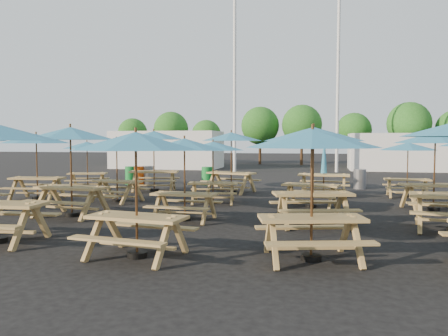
% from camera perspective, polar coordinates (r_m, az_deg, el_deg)
% --- Properties ---
extents(ground, '(120.00, 120.00, 0.00)m').
position_cam_1_polar(ground, '(14.29, -1.27, -4.77)').
color(ground, black).
rests_on(ground, ground).
extents(picnic_unit_2, '(2.61, 2.61, 2.33)m').
position_cam_1_polar(picnic_unit_2, '(16.76, -23.32, 3.18)').
color(picnic_unit_2, '#A68149').
rests_on(picnic_unit_2, ground).
extents(picnic_unit_3, '(2.55, 2.55, 2.05)m').
position_cam_1_polar(picnic_unit_3, '(19.79, -17.46, 2.60)').
color(picnic_unit_3, '#A68149').
rests_on(picnic_unit_3, ground).
extents(picnic_unit_5, '(2.73, 2.73, 2.47)m').
position_cam_1_polar(picnic_unit_5, '(12.59, -19.43, 3.78)').
color(picnic_unit_5, '#A68149').
rests_on(picnic_unit_5, ground).
extents(picnic_unit_6, '(2.68, 2.68, 2.16)m').
position_cam_1_polar(picnic_unit_6, '(15.20, -13.85, 2.78)').
color(picnic_unit_6, '#A68149').
rests_on(picnic_unit_6, ground).
extents(picnic_unit_7, '(2.98, 2.98, 2.50)m').
position_cam_1_polar(picnic_unit_7, '(18.14, -9.16, 3.89)').
color(picnic_unit_7, '#A68149').
rests_on(picnic_unit_7, ground).
extents(picnic_unit_8, '(2.54, 2.54, 2.25)m').
position_cam_1_polar(picnic_unit_8, '(7.80, -11.45, 2.74)').
color(picnic_unit_8, '#A68149').
rests_on(picnic_unit_8, ground).
extents(picnic_unit_9, '(2.26, 2.26, 2.15)m').
position_cam_1_polar(picnic_unit_9, '(11.31, -5.19, 2.61)').
color(picnic_unit_9, '#A68149').
rests_on(picnic_unit_9, ground).
extents(picnic_unit_10, '(2.37, 2.37, 2.07)m').
position_cam_1_polar(picnic_unit_10, '(14.41, -1.45, 2.53)').
color(picnic_unit_10, '#A68149').
rests_on(picnic_unit_10, ground).
extents(picnic_unit_11, '(3.06, 3.06, 2.44)m').
position_cam_1_polar(picnic_unit_11, '(17.43, 0.96, 3.76)').
color(picnic_unit_11, '#A68149').
rests_on(picnic_unit_11, ground).
extents(picnic_unit_12, '(2.81, 2.81, 2.29)m').
position_cam_1_polar(picnic_unit_12, '(7.61, 11.48, 3.02)').
color(picnic_unit_12, '#A68149').
rests_on(picnic_unit_12, ground).
extents(picnic_unit_13, '(2.98, 2.98, 2.43)m').
position_cam_1_polar(picnic_unit_13, '(10.81, 11.60, 3.77)').
color(picnic_unit_13, '#A68149').
rests_on(picnic_unit_13, ground).
extents(picnic_unit_14, '(2.60, 2.60, 2.18)m').
position_cam_1_polar(picnic_unit_14, '(13.73, 11.35, 2.82)').
color(picnic_unit_14, '#A68149').
rests_on(picnic_unit_14, ground).
extents(picnic_unit_15, '(1.99, 1.76, 2.43)m').
position_cam_1_polar(picnic_unit_15, '(16.95, 12.92, -0.16)').
color(picnic_unit_15, '#A68149').
rests_on(picnic_unit_15, ground).
extents(picnic_unit_18, '(2.73, 2.73, 2.35)m').
position_cam_1_polar(picnic_unit_18, '(14.34, 25.88, 3.17)').
color(picnic_unit_18, '#A68149').
rests_on(picnic_unit_18, ground).
extents(picnic_unit_19, '(2.13, 2.13, 2.03)m').
position_cam_1_polar(picnic_unit_19, '(17.31, 22.90, 2.32)').
color(picnic_unit_19, '#A68149').
rests_on(picnic_unit_19, ground).
extents(waste_bin_0, '(0.53, 0.53, 0.85)m').
position_cam_1_polar(waste_bin_0, '(21.32, -12.07, -0.94)').
color(waste_bin_0, '#177F30').
rests_on(waste_bin_0, ground).
extents(waste_bin_1, '(0.53, 0.53, 0.85)m').
position_cam_1_polar(waste_bin_1, '(21.26, -11.09, -0.94)').
color(waste_bin_1, '#D9480C').
rests_on(waste_bin_1, ground).
extents(waste_bin_2, '(0.53, 0.53, 0.85)m').
position_cam_1_polar(waste_bin_2, '(21.49, -9.76, -0.88)').
color(waste_bin_2, gray).
rests_on(waste_bin_2, ground).
extents(waste_bin_3, '(0.53, 0.53, 0.85)m').
position_cam_1_polar(waste_bin_3, '(21.31, -9.91, -0.92)').
color(waste_bin_3, gray).
rests_on(waste_bin_3, ground).
extents(waste_bin_4, '(0.53, 0.53, 0.85)m').
position_cam_1_polar(waste_bin_4, '(20.52, -2.19, -1.04)').
color(waste_bin_4, '#177F30').
rests_on(waste_bin_4, ground).
extents(waste_bin_5, '(0.53, 0.53, 0.85)m').
position_cam_1_polar(waste_bin_5, '(19.75, 17.31, -1.38)').
color(waste_bin_5, gray).
rests_on(waste_bin_5, ground).
extents(mast_0, '(0.20, 0.20, 12.00)m').
position_cam_1_polar(mast_0, '(28.52, 1.41, 11.47)').
color(mast_0, silver).
rests_on(mast_0, ground).
extents(mast_1, '(0.20, 0.20, 12.00)m').
position_cam_1_polar(mast_1, '(30.03, 14.66, 10.96)').
color(mast_1, silver).
rests_on(mast_1, ground).
extents(event_tent_0, '(8.00, 4.00, 2.80)m').
position_cam_1_polar(event_tent_0, '(33.71, -7.39, 2.39)').
color(event_tent_0, silver).
rests_on(event_tent_0, ground).
extents(event_tent_1, '(7.00, 4.00, 2.60)m').
position_cam_1_polar(event_tent_1, '(33.25, 22.08, 1.97)').
color(event_tent_1, silver).
rests_on(event_tent_1, ground).
extents(tree_0, '(2.80, 2.80, 4.24)m').
position_cam_1_polar(tree_0, '(42.70, -11.85, 4.50)').
color(tree_0, '#382314').
rests_on(tree_0, ground).
extents(tree_1, '(3.11, 3.11, 4.72)m').
position_cam_1_polar(tree_1, '(39.86, -6.93, 5.08)').
color(tree_1, '#382314').
rests_on(tree_1, ground).
extents(tree_2, '(2.59, 2.59, 3.93)m').
position_cam_1_polar(tree_2, '(38.64, -2.33, 4.37)').
color(tree_2, '#382314').
rests_on(tree_2, ground).
extents(tree_3, '(3.36, 3.36, 5.09)m').
position_cam_1_polar(tree_3, '(38.82, 4.74, 5.52)').
color(tree_3, '#382314').
rests_on(tree_3, ground).
extents(tree_4, '(3.41, 3.41, 5.17)m').
position_cam_1_polar(tree_4, '(38.06, 10.13, 5.59)').
color(tree_4, '#382314').
rests_on(tree_4, ground).
extents(tree_5, '(2.94, 2.94, 4.45)m').
position_cam_1_polar(tree_5, '(38.55, 16.61, 4.75)').
color(tree_5, '#382314').
rests_on(tree_5, ground).
extents(tree_6, '(3.38, 3.38, 5.13)m').
position_cam_1_polar(tree_6, '(37.32, 23.01, 5.36)').
color(tree_6, '#382314').
rests_on(tree_6, ground).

